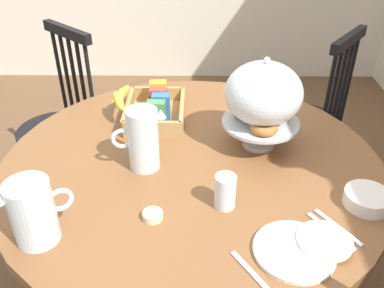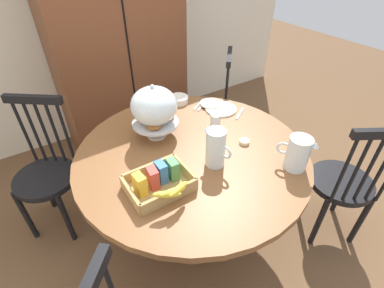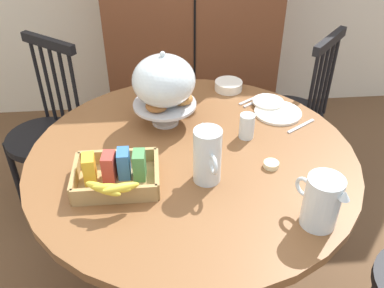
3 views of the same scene
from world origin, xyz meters
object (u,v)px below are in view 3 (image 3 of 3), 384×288
object	(u,v)px
windsor_chair_far_side	(47,136)
orange_juice_pitcher	(321,204)
milk_pitcher	(207,158)
windsor_chair_facing_door	(293,115)
cereal_basket	(116,174)
drinking_glass	(247,126)
dining_table	(192,188)
butter_dish	(271,165)
china_plate_small	(268,102)
china_plate_large	(278,113)
cereal_bowl	(229,86)
pastry_stand_with_dome	(164,83)

from	to	relation	value
windsor_chair_far_side	orange_juice_pitcher	bearing A→B (deg)	-42.15
orange_juice_pitcher	milk_pitcher	size ratio (longest dim) A/B	0.87
windsor_chair_facing_door	cereal_basket	distance (m)	1.34
milk_pitcher	cereal_basket	distance (m)	0.34
windsor_chair_facing_door	orange_juice_pitcher	distance (m)	1.22
milk_pitcher	drinking_glass	bearing A→B (deg)	52.71
milk_pitcher	dining_table	bearing A→B (deg)	104.61
butter_dish	china_plate_small	bearing A→B (deg)	78.13
milk_pitcher	butter_dish	distance (m)	0.28
orange_juice_pitcher	milk_pitcher	xyz separation A→B (m)	(-0.34, 0.26, 0.01)
milk_pitcher	china_plate_large	world-z (taller)	milk_pitcher
china_plate_small	butter_dish	size ratio (longest dim) A/B	2.50
cereal_bowl	china_plate_small	bearing A→B (deg)	-45.69
windsor_chair_facing_door	butter_dish	world-z (taller)	windsor_chair_facing_door
china_plate_large	drinking_glass	xyz separation A→B (m)	(-0.19, -0.18, 0.05)
milk_pitcher	cereal_basket	world-z (taller)	milk_pitcher
milk_pitcher	butter_dish	size ratio (longest dim) A/B	3.64
windsor_chair_far_side	cereal_bowl	xyz separation A→B (m)	(0.99, -0.08, 0.31)
windsor_chair_facing_door	cereal_bowl	xyz separation A→B (m)	(-0.43, -0.17, 0.31)
dining_table	windsor_chair_facing_door	xyz separation A→B (m)	(0.66, 0.71, -0.10)
orange_juice_pitcher	drinking_glass	distance (m)	0.54
dining_table	cereal_bowl	world-z (taller)	cereal_bowl
cereal_bowl	drinking_glass	distance (m)	0.43
windsor_chair_far_side	china_plate_small	distance (m)	1.22
dining_table	china_plate_large	world-z (taller)	china_plate_large
pastry_stand_with_dome	milk_pitcher	world-z (taller)	pastry_stand_with_dome
cereal_bowl	drinking_glass	bearing A→B (deg)	-88.89
china_plate_large	drinking_glass	bearing A→B (deg)	-136.58
windsor_chair_far_side	pastry_stand_with_dome	world-z (taller)	pastry_stand_with_dome
drinking_glass	milk_pitcher	bearing A→B (deg)	-127.29
china_plate_large	butter_dish	size ratio (longest dim) A/B	3.67
pastry_stand_with_dome	china_plate_small	world-z (taller)	pastry_stand_with_dome
cereal_bowl	butter_dish	distance (m)	0.65
cereal_basket	dining_table	bearing A→B (deg)	28.87
china_plate_small	pastry_stand_with_dome	bearing A→B (deg)	-166.99
orange_juice_pitcher	milk_pitcher	world-z (taller)	milk_pitcher
dining_table	china_plate_small	xyz separation A→B (m)	(0.40, 0.36, 0.20)
pastry_stand_with_dome	milk_pitcher	bearing A→B (deg)	-70.98
pastry_stand_with_dome	cereal_basket	distance (m)	0.48
china_plate_small	cereal_bowl	distance (m)	0.24
china_plate_small	butter_dish	world-z (taller)	same
dining_table	pastry_stand_with_dome	world-z (taller)	pastry_stand_with_dome
dining_table	drinking_glass	size ratio (longest dim) A/B	12.19
windsor_chair_facing_door	orange_juice_pitcher	size ratio (longest dim) A/B	5.16
cereal_basket	china_plate_large	bearing A→B (deg)	31.36
windsor_chair_far_side	china_plate_large	xyz separation A→B (m)	(1.18, -0.33, 0.29)
butter_dish	dining_table	bearing A→B (deg)	159.91
butter_dish	pastry_stand_with_dome	bearing A→B (deg)	138.17
cereal_basket	windsor_chair_facing_door	bearing A→B (deg)	42.31
windsor_chair_far_side	cereal_basket	xyz separation A→B (m)	(0.46, -0.77, 0.33)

